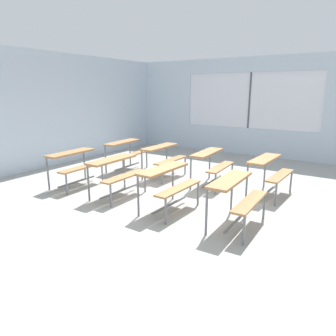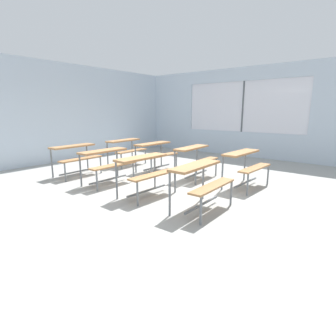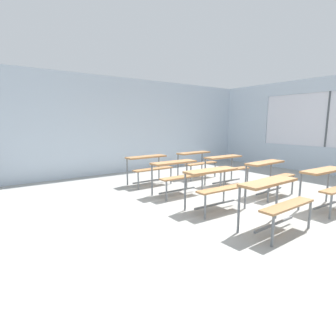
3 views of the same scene
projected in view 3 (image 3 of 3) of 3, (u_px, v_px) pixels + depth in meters
name	position (u px, v px, depth m)	size (l,w,h in m)	color
ground	(228.00, 207.00, 5.10)	(10.00, 9.00, 0.05)	#9E9E99
wall_back	(123.00, 126.00, 8.45)	(10.00, 0.12, 3.00)	silver
desk_bench_r0c0	(275.00, 194.00, 3.87)	(1.11, 0.61, 0.74)	#A87547
desk_bench_r0c1	(329.00, 180.00, 4.83)	(1.13, 0.64, 0.74)	#A87547
desk_bench_r1c0	(215.00, 180.00, 4.82)	(1.12, 0.63, 0.74)	#A87547
desk_bench_r1c1	(269.00, 170.00, 5.79)	(1.13, 0.64, 0.74)	#A87547
desk_bench_r2c0	(177.00, 170.00, 5.84)	(1.10, 0.59, 0.74)	#A87547
desk_bench_r2c1	(226.00, 163.00, 6.77)	(1.11, 0.61, 0.74)	#A87547
desk_bench_r3c0	(149.00, 163.00, 6.80)	(1.12, 0.62, 0.74)	#A87547
desk_bench_r3c1	(196.00, 158.00, 7.72)	(1.13, 0.64, 0.74)	#A87547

